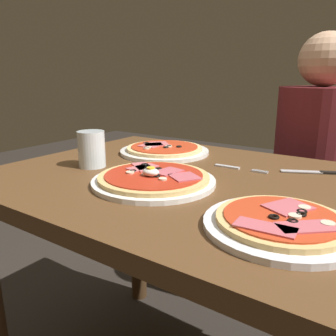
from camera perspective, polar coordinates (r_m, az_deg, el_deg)
dining_table at (r=0.97m, az=2.30°, el=-8.87°), size 1.01×0.80×0.76m
pizza_foreground at (r=0.85m, az=-2.39°, el=-1.82°), size 0.31×0.31×0.05m
pizza_across_left at (r=0.64m, az=18.37°, el=-8.70°), size 0.27×0.27×0.03m
pizza_across_right at (r=1.18m, az=-0.62°, el=3.05°), size 0.31×0.31×0.03m
water_glass_near at (r=1.03m, az=-12.63°, el=2.72°), size 0.08×0.08×0.11m
fork at (r=1.01m, az=11.33°, el=-0.00°), size 0.16×0.02×0.00m
knife at (r=1.03m, az=24.43°, el=-0.67°), size 0.18×0.10×0.01m
diner_person at (r=1.53m, az=22.74°, el=-3.59°), size 0.32×0.32×1.18m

